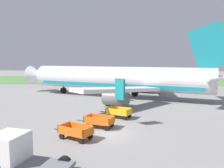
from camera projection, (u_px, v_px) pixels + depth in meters
The scene contains 7 objects.
ground_plane at pixel (108, 133), 18.92m from camera, with size 220.00×220.00×0.00m, color gray.
grass_strip at pixel (127, 80), 68.68m from camera, with size 220.00×28.00×0.06m, color #518442.
airplane at pixel (122, 79), 36.34m from camera, with size 36.65×29.80×11.34m.
baggage_cart_nearest at pixel (76, 131), 17.35m from camera, with size 3.52×2.35×1.07m.
baggage_cart_second_in_row at pixel (99, 121), 20.31m from camera, with size 3.61×2.08×1.07m.
baggage_cart_third_in_row at pixel (119, 112), 23.76m from camera, with size 3.56×2.26×1.07m.
service_truck_beside_carts at pixel (17, 152), 12.16m from camera, with size 4.64×2.65×2.10m.
Camera 1 is at (2.09, -18.27, 6.04)m, focal length 36.27 mm.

